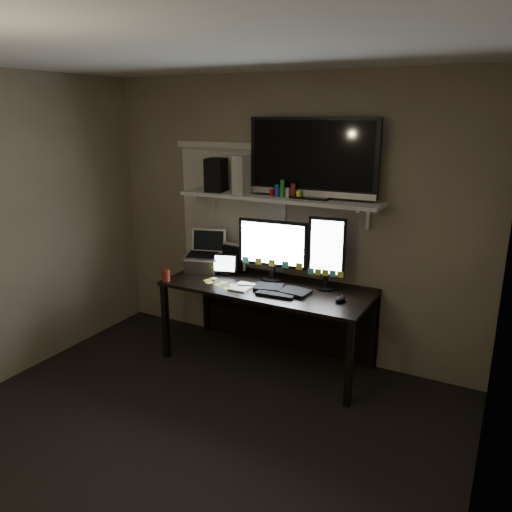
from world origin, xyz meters
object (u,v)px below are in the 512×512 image
Objects in this scene: speaker at (216,175)px; monitor_portrait at (327,253)px; tablet at (226,264)px; laptop at (202,252)px; tv at (313,158)px; game_console at (247,174)px; keyboard at (282,290)px; mouse at (340,299)px; monitor_landscape at (273,250)px; cup at (166,275)px; desk at (273,300)px.

monitor_portrait is at bearing -12.70° from speaker.
laptop is (-0.25, -0.00, 0.09)m from tablet.
tablet is 0.27m from laptop.
monitor_portrait is at bearing -23.56° from tv.
game_console is at bearing -179.58° from tv.
keyboard is 0.51m from mouse.
monitor_portrait is 2.78× the size of tablet.
monitor_landscape is 6.11× the size of cup.
desk is at bearing 126.94° from keyboard.
speaker is at bearing 157.85° from keyboard.
monitor_portrait is 0.43m from mouse.
speaker is at bearing 174.82° from desk.
cup is (-1.32, -0.47, -0.26)m from monitor_portrait.
monitor_landscape is at bearing -7.68° from tablet.
monitor_portrait is 5.59× the size of mouse.
keyboard is 1.46× the size of game_console.
mouse is at bearing -39.79° from tv.
cup reaches higher than desk.
game_console is (0.54, 0.52, 0.87)m from cup.
mouse is at bearing -23.12° from monitor_landscape.
tablet is 0.55m from cup.
tablet is at bearing -125.25° from game_console.
monitor_landscape is 1.89× the size of game_console.
tv is (0.29, 0.11, 1.25)m from desk.
keyboard is 0.67m from tablet.
monitor_landscape is 0.87m from tv.
tablet is 0.76× the size of speaker.
laptop is at bearing 165.38° from keyboard.
keyboard is at bearing -48.70° from desk.
speaker is (-0.61, 0.06, 1.07)m from desk.
monitor_portrait reaches higher than desk.
monitor_landscape is 0.97m from cup.
game_console is 1.13× the size of speaker.
tv reaches higher than monitor_landscape.
laptop is 0.85m from game_console.
monitor_portrait is 1.20m from laptop.
monitor_landscape reaches higher than mouse.
tv reaches higher than monitor_portrait.
game_console is (-0.99, 0.27, 0.90)m from mouse.
tablet reaches higher than keyboard.
desk is 1.29m from tv.
desk is at bearing 172.51° from mouse.
cup is at bearing -153.40° from desk.
cup is at bearing -171.69° from keyboard.
game_console is (-0.60, -0.03, -0.16)m from tv.
cup is at bearing -124.88° from laptop.
speaker is (-1.08, 0.01, 0.59)m from monitor_portrait.
desk is 6.08× the size of speaker.
monitor_portrait is 1.43m from cup.
monitor_landscape is 0.41m from keyboard.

